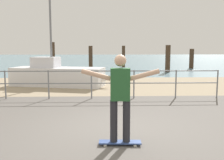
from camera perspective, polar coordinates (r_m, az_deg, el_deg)
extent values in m
cube|color=#605B56|center=(4.86, 0.48, -15.22)|extent=(24.00, 10.00, 0.04)
cube|color=tan|center=(12.62, -1.01, -1.16)|extent=(24.00, 6.00, 0.04)
cube|color=slate|center=(40.53, -1.62, 4.70)|extent=(72.00, 50.00, 0.04)
cylinder|color=slate|center=(9.83, -22.80, -1.07)|extent=(0.05, 0.05, 1.05)
cylinder|color=slate|center=(9.39, -14.02, -1.08)|extent=(0.05, 0.05, 1.05)
cylinder|color=slate|center=(9.19, -4.62, -1.06)|extent=(0.05, 0.05, 1.05)
cylinder|color=slate|center=(9.25, 4.93, -1.02)|extent=(0.05, 0.05, 1.05)
cylinder|color=slate|center=(9.55, 14.12, -0.95)|extent=(0.05, 0.05, 1.05)
cylinder|color=slate|center=(10.08, 22.53, -0.86)|extent=(0.05, 0.05, 1.05)
cylinder|color=slate|center=(9.20, -9.43, 1.97)|extent=(10.75, 0.04, 0.04)
cylinder|color=slate|center=(9.26, -9.38, -0.75)|extent=(10.75, 0.04, 0.04)
cube|color=silver|center=(12.55, -12.04, 0.70)|extent=(4.60, 2.35, 0.90)
cone|color=silver|center=(11.86, -2.22, 0.48)|extent=(1.24, 0.99, 0.77)
cylinder|color=slate|center=(12.64, -13.64, 12.42)|extent=(0.10, 0.10, 4.26)
cube|color=silver|center=(12.74, -14.62, 3.89)|extent=(1.37, 1.15, 0.50)
cube|color=#334C8C|center=(4.99, 1.81, -13.74)|extent=(0.81, 0.24, 0.02)
cylinder|color=silver|center=(5.09, 5.04, -13.83)|extent=(0.06, 0.03, 0.06)
cylinder|color=silver|center=(4.94, 5.17, -14.50)|extent=(0.06, 0.03, 0.06)
cylinder|color=silver|center=(5.08, -1.46, -13.84)|extent=(0.06, 0.03, 0.06)
cylinder|color=silver|center=(4.93, -1.55, -14.51)|extent=(0.06, 0.03, 0.06)
cylinder|color=#26262B|center=(4.86, 3.26, -9.19)|extent=(0.14, 0.14, 0.80)
cylinder|color=#26262B|center=(4.85, 0.39, -9.19)|extent=(0.14, 0.14, 0.80)
cube|color=#26592D|center=(4.70, 1.86, -0.99)|extent=(0.37, 0.22, 0.60)
sphere|color=tan|center=(4.66, 1.88, 4.38)|extent=(0.22, 0.22, 0.22)
cylinder|color=tan|center=(4.71, 7.30, 1.16)|extent=(0.56, 0.12, 0.23)
cylinder|color=tan|center=(4.69, -3.58, 1.19)|extent=(0.56, 0.12, 0.23)
cylinder|color=#422D1E|center=(20.96, -13.05, 5.16)|extent=(0.29, 0.29, 2.27)
cylinder|color=#422D1E|center=(21.49, -4.81, 4.99)|extent=(0.33, 0.33, 1.99)
cylinder|color=#422D1E|center=(23.92, 2.59, 5.28)|extent=(0.30, 0.30, 2.01)
cylinder|color=#422D1E|center=(19.55, 12.40, 4.69)|extent=(0.37, 0.37, 2.04)
cylinder|color=#422D1E|center=(23.58, 17.40, 4.58)|extent=(0.38, 0.38, 1.74)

